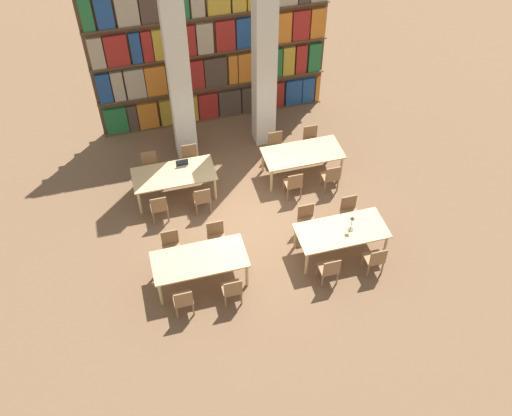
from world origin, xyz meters
name	(u,v)px	position (x,y,z in m)	size (l,w,h in m)	color
ground_plane	(254,223)	(0.00, 0.00, 0.00)	(40.00, 40.00, 0.00)	brown
bookshelf_bank	(211,37)	(0.00, 4.61, 2.68)	(6.72, 0.35, 5.50)	brown
pillar_left	(177,59)	(-1.13, 3.20, 3.00)	(0.56, 0.56, 6.00)	beige
pillar_center	(264,47)	(1.13, 3.20, 3.00)	(0.56, 0.56, 6.00)	beige
reading_table_0	(200,261)	(-1.64, -1.40, 0.70)	(2.11, 0.99, 0.77)	tan
chair_0	(183,300)	(-2.17, -2.17, 0.47)	(0.42, 0.40, 0.87)	olive
chair_1	(171,246)	(-2.17, -0.62, 0.47)	(0.42, 0.40, 0.87)	olive
chair_2	(232,289)	(-1.09, -2.17, 0.47)	(0.42, 0.40, 0.87)	olive
chair_3	(217,237)	(-1.09, -0.62, 0.47)	(0.42, 0.40, 0.87)	olive
reading_table_1	(341,232)	(1.71, -1.43, 0.70)	(2.11, 0.99, 0.77)	tan
chair_4	(329,269)	(1.14, -2.21, 0.47)	(0.42, 0.40, 0.87)	olive
chair_5	(307,220)	(1.14, -0.65, 0.47)	(0.42, 0.40, 0.87)	olive
chair_6	(375,259)	(2.25, -2.21, 0.47)	(0.42, 0.40, 0.87)	olive
chair_7	(350,211)	(2.25, -0.65, 0.47)	(0.42, 0.40, 0.87)	olive
desk_lamp_0	(352,221)	(1.91, -1.46, 1.06)	(0.14, 0.14, 0.44)	brown
reading_table_2	(174,176)	(-1.73, 1.52, 0.70)	(2.11, 0.99, 0.77)	tan
chair_8	(159,207)	(-2.25, 0.74, 0.47)	(0.42, 0.40, 0.87)	olive
chair_9	(150,166)	(-2.25, 2.30, 0.47)	(0.42, 0.40, 0.87)	olive
chair_10	(202,198)	(-1.16, 0.74, 0.47)	(0.42, 0.40, 0.87)	olive
chair_11	(191,159)	(-1.16, 2.30, 0.47)	(0.42, 0.40, 0.87)	olive
laptop	(182,163)	(-1.46, 1.82, 0.81)	(0.32, 0.22, 0.21)	silver
reading_table_3	(303,155)	(1.71, 1.43, 0.70)	(2.11, 0.99, 0.77)	tan
chair_12	(293,184)	(1.22, 0.66, 0.47)	(0.42, 0.40, 0.87)	olive
chair_13	(276,146)	(1.22, 2.21, 0.47)	(0.42, 0.40, 0.87)	olive
chair_14	(331,176)	(2.25, 0.66, 0.47)	(0.42, 0.40, 0.87)	olive
chair_15	(311,140)	(2.25, 2.21, 0.47)	(0.42, 0.40, 0.87)	olive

